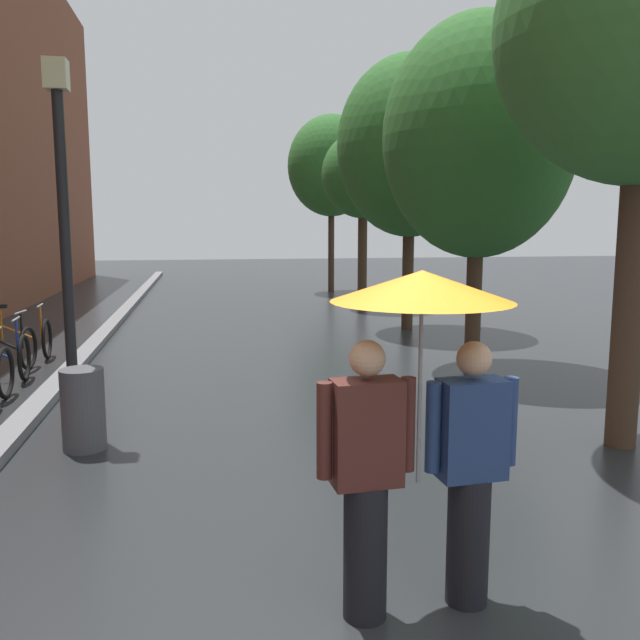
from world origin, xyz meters
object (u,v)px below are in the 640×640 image
(street_tree_4, at_px, (331,166))
(litter_bin, at_px, (83,409))
(parked_bicycle_7, at_px, (15,338))
(street_tree_1, at_px, (479,138))
(couple_under_umbrella, at_px, (420,394))
(street_tree_2, at_px, (410,147))
(street_lamp_post, at_px, (64,218))
(street_tree_3, at_px, (363,176))

(street_tree_4, bearing_deg, litter_bin, -109.59)
(parked_bicycle_7, bearing_deg, street_tree_4, 54.50)
(street_tree_1, xyz_separation_m, couple_under_umbrella, (-3.02, -6.48, -2.29))
(street_tree_2, height_order, street_lamp_post, street_tree_2)
(street_tree_1, xyz_separation_m, street_tree_2, (0.11, 3.95, 0.29))
(street_tree_4, relative_size, couple_under_umbrella, 2.85)
(street_tree_4, height_order, couple_under_umbrella, street_tree_4)
(street_tree_2, height_order, street_tree_4, street_tree_4)
(street_lamp_post, bearing_deg, street_tree_2, 46.99)
(parked_bicycle_7, distance_m, couple_under_umbrella, 9.48)
(street_tree_2, distance_m, street_lamp_post, 8.75)
(street_lamp_post, relative_size, litter_bin, 4.77)
(couple_under_umbrella, relative_size, street_lamp_post, 0.51)
(street_tree_4, xyz_separation_m, litter_bin, (-5.48, -15.40, -3.78))
(street_tree_2, relative_size, litter_bin, 6.89)
(street_tree_4, bearing_deg, couple_under_umbrella, -99.03)
(street_tree_2, bearing_deg, litter_bin, -128.52)
(parked_bicycle_7, bearing_deg, couple_under_umbrella, -61.73)
(parked_bicycle_7, relative_size, street_lamp_post, 0.27)
(street_tree_3, xyz_separation_m, street_lamp_post, (-5.80, -10.34, -1.21))
(street_tree_1, distance_m, street_tree_3, 7.99)
(street_tree_1, height_order, street_lamp_post, street_tree_1)
(litter_bin, bearing_deg, parked_bicycle_7, 111.66)
(parked_bicycle_7, relative_size, litter_bin, 1.30)
(street_tree_4, xyz_separation_m, couple_under_umbrella, (-2.98, -18.75, -2.86))
(street_tree_2, bearing_deg, couple_under_umbrella, -106.71)
(street_lamp_post, bearing_deg, couple_under_umbrella, -56.46)
(parked_bicycle_7, bearing_deg, street_tree_1, -13.69)
(street_tree_2, distance_m, street_tree_3, 4.06)
(street_tree_4, relative_size, street_lamp_post, 1.45)
(street_tree_2, height_order, couple_under_umbrella, street_tree_2)
(street_tree_3, height_order, street_lamp_post, street_tree_3)
(street_tree_1, relative_size, street_tree_3, 1.15)
(street_tree_1, bearing_deg, street_tree_4, 90.20)
(street_tree_1, height_order, street_tree_4, street_tree_4)
(street_tree_2, distance_m, parked_bicycle_7, 8.65)
(street_tree_1, distance_m, couple_under_umbrella, 7.51)
(street_tree_3, distance_m, street_lamp_post, 11.92)
(street_tree_4, bearing_deg, parked_bicycle_7, -125.50)
(street_tree_2, relative_size, street_tree_3, 1.22)
(street_lamp_post, bearing_deg, parked_bicycle_7, 112.48)
(street_lamp_post, bearing_deg, litter_bin, -72.89)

